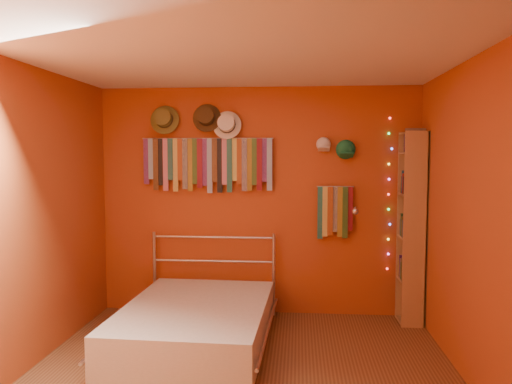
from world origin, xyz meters
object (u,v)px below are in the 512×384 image
(tie_rack, at_px, (208,162))
(reading_lamp, at_px, (355,211))
(bookshelf, at_px, (415,227))
(bed, at_px, (196,324))

(tie_rack, distance_m, reading_lamp, 1.67)
(reading_lamp, xyz_separation_m, bookshelf, (0.62, 0.01, -0.16))
(tie_rack, distance_m, bed, 1.77)
(bookshelf, bearing_deg, reading_lamp, -179.14)
(bookshelf, distance_m, bed, 2.44)
(reading_lamp, bearing_deg, bed, -151.60)
(tie_rack, xyz_separation_m, reading_lamp, (1.58, -0.16, -0.51))
(reading_lamp, height_order, bookshelf, bookshelf)
(tie_rack, relative_size, reading_lamp, 4.90)
(bookshelf, height_order, bed, bookshelf)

